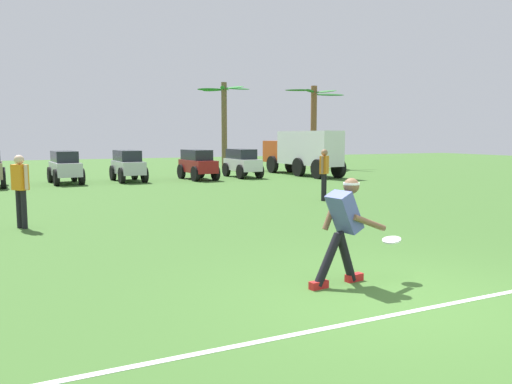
# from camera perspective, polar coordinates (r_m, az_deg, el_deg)

# --- Properties ---
(ground_plane) EXTENTS (80.00, 80.00, 0.00)m
(ground_plane) POSITION_cam_1_polar(r_m,az_deg,el_deg) (6.35, 16.06, -11.77)
(ground_plane) COLOR #3B6429
(field_line_paint) EXTENTS (18.35, 0.60, 0.01)m
(field_line_paint) POSITION_cam_1_polar(r_m,az_deg,el_deg) (6.08, 18.36, -12.62)
(field_line_paint) COLOR white
(field_line_paint) RESTS_ON ground_plane
(frisbee_thrower) EXTENTS (1.14, 0.47, 1.41)m
(frisbee_thrower) POSITION_cam_1_polar(r_m,az_deg,el_deg) (6.66, 9.98, -3.72)
(frisbee_thrower) COLOR black
(frisbee_thrower) RESTS_ON ground_plane
(frisbee_in_flight) EXTENTS (0.32, 0.32, 0.07)m
(frisbee_in_flight) POSITION_cam_1_polar(r_m,az_deg,el_deg) (7.06, 15.24, -5.31)
(frisbee_in_flight) COLOR white
(teammate_near_sideline) EXTENTS (0.41, 0.38, 1.56)m
(teammate_near_sideline) POSITION_cam_1_polar(r_m,az_deg,el_deg) (15.23, 7.80, 2.53)
(teammate_near_sideline) COLOR black
(teammate_near_sideline) RESTS_ON ground_plane
(teammate_midfield) EXTENTS (0.36, 0.44, 1.56)m
(teammate_midfield) POSITION_cam_1_polar(r_m,az_deg,el_deg) (11.65, -25.34, 0.80)
(teammate_midfield) COLOR black
(teammate_midfield) RESTS_ON ground_plane
(parked_car_slot_c) EXTENTS (1.37, 2.48, 1.34)m
(parked_car_slot_c) POSITION_cam_1_polar(r_m,az_deg,el_deg) (22.09, -21.00, 2.79)
(parked_car_slot_c) COLOR #B7BABF
(parked_car_slot_c) RESTS_ON ground_plane
(parked_car_slot_d) EXTENTS (1.30, 2.46, 1.34)m
(parked_car_slot_d) POSITION_cam_1_polar(r_m,az_deg,el_deg) (22.32, -14.44, 3.04)
(parked_car_slot_d) COLOR #B7BABF
(parked_car_slot_d) RESTS_ON ground_plane
(parked_car_slot_e) EXTENTS (1.35, 2.48, 1.34)m
(parked_car_slot_e) POSITION_cam_1_polar(r_m,az_deg,el_deg) (22.69, -6.70, 3.25)
(parked_car_slot_e) COLOR maroon
(parked_car_slot_e) RESTS_ON ground_plane
(parked_car_slot_f) EXTENTS (1.23, 2.44, 1.34)m
(parked_car_slot_f) POSITION_cam_1_polar(r_m,az_deg,el_deg) (23.79, -1.61, 3.44)
(parked_car_slot_f) COLOR silver
(parked_car_slot_f) RESTS_ON ground_plane
(box_truck) EXTENTS (1.70, 5.96, 2.20)m
(box_truck) POSITION_cam_1_polar(r_m,az_deg,el_deg) (25.16, 5.33, 4.74)
(box_truck) COLOR #CC4C19
(box_truck) RESTS_ON ground_plane
(palm_tree_far_left) EXTENTS (3.33, 3.17, 5.17)m
(palm_tree_far_left) POSITION_cam_1_polar(r_m,az_deg,el_deg) (30.52, -3.66, 8.60)
(palm_tree_far_left) COLOR brown
(palm_tree_far_left) RESTS_ON ground_plane
(palm_tree_left_of_centre) EXTENTS (3.62, 3.22, 5.00)m
(palm_tree_left_of_centre) POSITION_cam_1_polar(r_m,az_deg,el_deg) (31.07, 6.64, 8.16)
(palm_tree_left_of_centre) COLOR brown
(palm_tree_left_of_centre) RESTS_ON ground_plane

